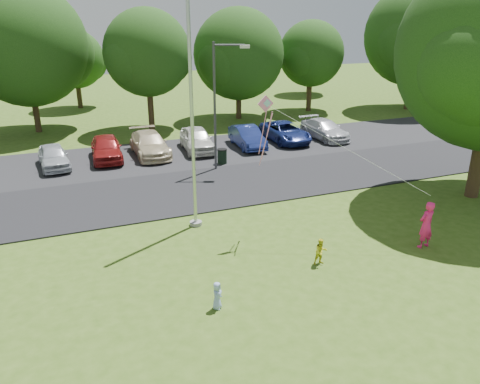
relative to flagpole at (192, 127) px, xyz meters
name	(u,v)px	position (x,y,z in m)	size (l,w,h in m)	color
ground	(333,265)	(3.50, -5.00, -4.17)	(120.00, 120.00, 0.00)	#335215
park_road	(239,183)	(3.50, 4.00, -4.14)	(60.00, 6.00, 0.06)	black
parking_strip	(201,151)	(3.50, 10.50, -4.14)	(42.00, 7.00, 0.06)	black
flagpole	(192,127)	(0.00, 0.00, 0.00)	(0.50, 0.50, 10.00)	#B7BABF
street_lamp	(220,96)	(3.46, 6.64, -0.02)	(1.85, 0.88, 6.90)	#3F3F44
trash_can	(222,157)	(3.86, 7.52, -3.70)	(0.58, 0.58, 0.92)	black
tree_row	(185,49)	(5.09, 19.23, 1.55)	(64.35, 11.94, 10.88)	#332316
horizon_trees	(183,57)	(7.56, 28.88, 0.14)	(77.46, 7.20, 7.02)	#332316
parked_cars	(206,140)	(3.92, 10.60, -3.42)	(19.61, 5.10, 1.48)	#B2B7BF
woman	(426,225)	(7.39, -5.05, -3.25)	(0.67, 0.44, 1.83)	#F22074
child_yellow	(321,252)	(3.12, -4.73, -3.68)	(0.47, 0.37, 0.97)	yellow
child_blue	(217,296)	(-1.10, -5.89, -3.73)	(0.42, 0.28, 0.87)	#91AADF
kite	(269,117)	(2.44, -1.74, 0.51)	(5.39, 3.67, 3.41)	pink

